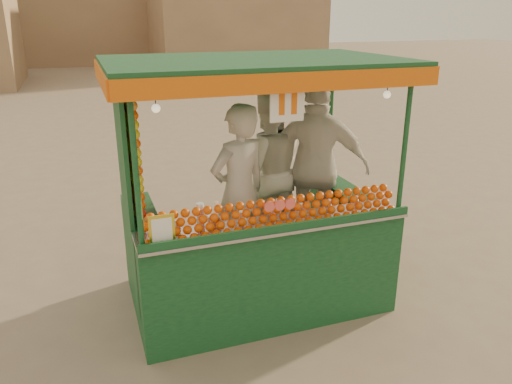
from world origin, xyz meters
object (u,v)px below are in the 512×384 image
object	(u,v)px
vendor_middle	(267,170)
vendor_left	(239,193)
juice_cart	(252,232)
vendor_right	(316,168)

from	to	relation	value
vendor_middle	vendor_left	bearing A→B (deg)	55.42
juice_cart	vendor_middle	distance (m)	0.92
vendor_left	vendor_right	bearing A→B (deg)	176.48
juice_cart	vendor_middle	bearing A→B (deg)	58.68
juice_cart	vendor_right	distance (m)	1.09
juice_cart	vendor_left	distance (m)	0.41
juice_cart	vendor_right	size ratio (longest dim) A/B	1.39
vendor_right	juice_cart	bearing A→B (deg)	52.84
vendor_middle	vendor_right	size ratio (longest dim) A/B	0.93
vendor_middle	vendor_right	xyz separation A→B (m)	(0.47, -0.29, 0.07)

